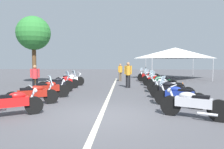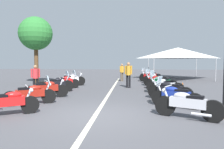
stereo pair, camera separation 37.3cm
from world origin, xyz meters
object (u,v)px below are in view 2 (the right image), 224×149
object	(u,v)px
event_tent	(178,53)
motorcycle_right_row_6	(155,78)
motorcycle_right_row_3	(164,85)
motorcycle_left_row_5	(71,80)
motorcycle_right_row_5	(156,80)
motorcycle_right_row_1	(175,95)
bystander_1	(35,76)
motorcycle_right_row_8	(150,75)
roadside_tree_0	(36,34)
motorcycle_right_row_7	(150,77)
motorcycle_left_row_1	(31,94)
bystander_2	(122,71)
motorcycle_left_row_4	(64,82)
traffic_cone_0	(183,88)
motorcycle_left_row_2	(46,89)
motorcycle_right_row_0	(187,104)
motorcycle_left_row_0	(8,102)
motorcycle_right_row_4	(161,82)
motorcycle_left_row_3	(56,84)
motorcycle_right_row_2	(169,90)

from	to	relation	value
event_tent	motorcycle_right_row_6	bearing A→B (deg)	150.67
motorcycle_right_row_3	motorcycle_left_row_5	bearing A→B (deg)	-1.32
motorcycle_left_row_5	motorcycle_right_row_5	size ratio (longest dim) A/B	1.09
motorcycle_right_row_1	bystander_1	distance (m)	8.24
motorcycle_left_row_5	bystander_1	world-z (taller)	bystander_1
motorcycle_right_row_8	roadside_tree_0	distance (m)	10.77
motorcycle_right_row_5	motorcycle_right_row_6	world-z (taller)	motorcycle_right_row_6
motorcycle_right_row_7	motorcycle_left_row_1	bearing A→B (deg)	94.92
motorcycle_right_row_7	roadside_tree_0	world-z (taller)	roadside_tree_0
bystander_2	event_tent	bearing A→B (deg)	-111.69
motorcycle_right_row_5	motorcycle_left_row_4	bearing A→B (deg)	51.66
motorcycle_right_row_7	traffic_cone_0	size ratio (longest dim) A/B	2.92
roadside_tree_0	event_tent	bearing A→B (deg)	-66.24
motorcycle_right_row_1	motorcycle_right_row_8	xyz separation A→B (m)	(11.67, -0.19, 0.00)
motorcycle_left_row_2	motorcycle_left_row_4	xyz separation A→B (m)	(3.42, 0.17, 0.01)
motorcycle_right_row_3	bystander_2	world-z (taller)	bystander_2
motorcycle_right_row_0	motorcycle_right_row_6	xyz separation A→B (m)	(10.02, -0.20, -0.00)
motorcycle_right_row_5	bystander_2	bearing A→B (deg)	-20.65
bystander_1	roadside_tree_0	xyz separation A→B (m)	(4.39, 1.96, 3.08)
motorcycle_left_row_0	motorcycle_right_row_4	world-z (taller)	motorcycle_right_row_4
motorcycle_right_row_0	event_tent	xyz separation A→B (m)	(15.18, -3.10, 2.19)
motorcycle_right_row_0	motorcycle_right_row_1	bearing A→B (deg)	-61.21
motorcycle_left_row_3	motorcycle_right_row_3	size ratio (longest dim) A/B	0.92
motorcycle_left_row_1	motorcycle_right_row_7	size ratio (longest dim) A/B	1.04
motorcycle_left_row_1	motorcycle_right_row_2	bearing A→B (deg)	-16.07
motorcycle_right_row_5	motorcycle_left_row_1	bearing A→B (deg)	84.58
motorcycle_right_row_0	motorcycle_right_row_8	world-z (taller)	motorcycle_right_row_0
motorcycle_left_row_5	bystander_1	xyz separation A→B (m)	(-2.90, 1.31, 0.45)
motorcycle_left_row_2	roadside_tree_0	xyz separation A→B (m)	(6.47, 3.46, 3.54)
motorcycle_left_row_2	motorcycle_right_row_6	bearing A→B (deg)	22.23
motorcycle_left_row_5	bystander_2	world-z (taller)	bystander_2
motorcycle_right_row_5	motorcycle_right_row_8	world-z (taller)	motorcycle_right_row_5
motorcycle_right_row_3	motorcycle_right_row_4	size ratio (longest dim) A/B	1.07
motorcycle_right_row_1	motorcycle_right_row_8	size ratio (longest dim) A/B	0.91
motorcycle_left_row_1	motorcycle_left_row_2	xyz separation A→B (m)	(1.60, 0.01, -0.00)
motorcycle_right_row_1	motorcycle_right_row_5	bearing A→B (deg)	-61.05
motorcycle_left_row_3	bystander_1	xyz separation A→B (m)	(0.27, 1.35, 0.44)
traffic_cone_0	bystander_2	bearing A→B (deg)	28.81
motorcycle_right_row_6	motorcycle_right_row_4	bearing A→B (deg)	122.24
motorcycle_left_row_5	traffic_cone_0	world-z (taller)	motorcycle_left_row_5
motorcycle_left_row_1	motorcycle_right_row_5	world-z (taller)	motorcycle_left_row_1
motorcycle_left_row_4	motorcycle_right_row_5	world-z (taller)	motorcycle_left_row_4
motorcycle_left_row_5	motorcycle_right_row_0	distance (m)	10.22
motorcycle_right_row_2	motorcycle_right_row_4	xyz separation A→B (m)	(3.46, -0.14, 0.02)
motorcycle_left_row_4	roadside_tree_0	distance (m)	5.71
traffic_cone_0	event_tent	world-z (taller)	event_tent
motorcycle_left_row_4	motorcycle_left_row_2	bearing A→B (deg)	-121.55
motorcycle_left_row_3	motorcycle_right_row_1	xyz separation A→B (m)	(-3.40, -6.02, -0.02)
motorcycle_right_row_2	motorcycle_left_row_5	bearing A→B (deg)	-7.36
event_tent	motorcycle_right_row_7	bearing A→B (deg)	138.43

